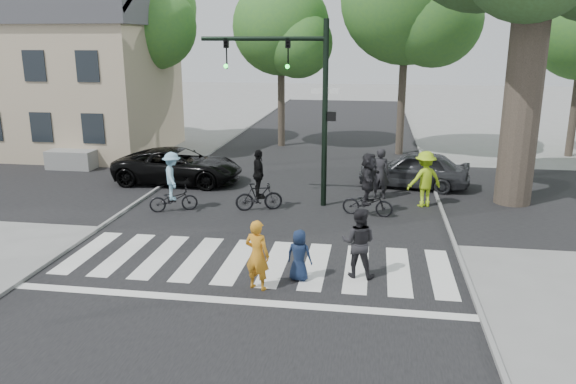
% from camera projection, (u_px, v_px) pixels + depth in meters
% --- Properties ---
extents(ground, '(120.00, 120.00, 0.00)m').
position_uv_depth(ground, '(247.00, 278.00, 13.05)').
color(ground, gray).
rests_on(ground, ground).
extents(road_stem, '(10.00, 70.00, 0.01)m').
position_uv_depth(road_stem, '(282.00, 214.00, 17.82)').
color(road_stem, black).
rests_on(road_stem, ground).
extents(road_cross, '(70.00, 10.00, 0.01)m').
position_uv_depth(road_cross, '(295.00, 190.00, 20.68)').
color(road_cross, black).
rests_on(road_cross, ground).
extents(curb_left, '(0.10, 70.00, 0.10)m').
position_uv_depth(curb_left, '(132.00, 206.00, 18.56)').
color(curb_left, gray).
rests_on(curb_left, ground).
extents(curb_right, '(0.10, 70.00, 0.10)m').
position_uv_depth(curb_right, '(446.00, 221.00, 17.05)').
color(curb_right, gray).
rests_on(curb_right, ground).
extents(crosswalk, '(10.00, 3.85, 0.01)m').
position_uv_depth(crosswalk, '(253.00, 267.00, 13.68)').
color(crosswalk, silver).
rests_on(crosswalk, ground).
extents(traffic_signal, '(4.45, 0.29, 6.00)m').
position_uv_depth(traffic_signal, '(299.00, 87.00, 17.88)').
color(traffic_signal, black).
rests_on(traffic_signal, ground).
extents(bg_tree_0, '(5.46, 5.20, 8.97)m').
position_uv_depth(bg_tree_0, '(53.00, 24.00, 28.74)').
color(bg_tree_0, brown).
rests_on(bg_tree_0, ground).
extents(bg_tree_1, '(6.09, 5.80, 9.80)m').
position_uv_depth(bg_tree_1, '(141.00, 12.00, 27.36)').
color(bg_tree_1, brown).
rests_on(bg_tree_1, ground).
extents(bg_tree_2, '(5.04, 4.80, 8.40)m').
position_uv_depth(bg_tree_2, '(285.00, 31.00, 27.64)').
color(bg_tree_2, brown).
rests_on(bg_tree_2, ground).
extents(bg_tree_3, '(6.30, 6.00, 10.20)m').
position_uv_depth(bg_tree_3, '(414.00, 3.00, 25.15)').
color(bg_tree_3, brown).
rests_on(bg_tree_3, ground).
extents(house, '(8.40, 8.10, 8.82)m').
position_uv_depth(house, '(78.00, 73.00, 27.09)').
color(house, tan).
rests_on(house, ground).
extents(pedestrian_woman, '(0.68, 0.55, 1.61)m').
position_uv_depth(pedestrian_woman, '(257.00, 255.00, 12.30)').
color(pedestrian_woman, orange).
rests_on(pedestrian_woman, ground).
extents(pedestrian_child, '(0.66, 0.50, 1.21)m').
position_uv_depth(pedestrian_child, '(299.00, 255.00, 12.82)').
color(pedestrian_child, '#14213E').
rests_on(pedestrian_child, ground).
extents(pedestrian_adult, '(0.89, 0.74, 1.68)m').
position_uv_depth(pedestrian_adult, '(359.00, 242.00, 12.96)').
color(pedestrian_adult, black).
rests_on(pedestrian_adult, ground).
extents(cyclist_left, '(1.62, 1.14, 1.94)m').
position_uv_depth(cyclist_left, '(173.00, 186.00, 17.94)').
color(cyclist_left, black).
rests_on(cyclist_left, ground).
extents(cyclist_mid, '(1.59, 1.00, 2.00)m').
position_uv_depth(cyclist_mid, '(259.00, 186.00, 18.05)').
color(cyclist_mid, black).
rests_on(cyclist_mid, ground).
extents(cyclist_right, '(1.66, 1.54, 2.02)m').
position_uv_depth(cyclist_right, '(368.00, 188.00, 17.47)').
color(cyclist_right, black).
rests_on(cyclist_right, ground).
extents(car_suv, '(4.88, 2.27, 1.35)m').
position_uv_depth(car_suv, '(179.00, 166.00, 21.57)').
color(car_suv, black).
rests_on(car_suv, ground).
extents(car_grey, '(4.27, 2.25, 1.38)m').
position_uv_depth(car_grey, '(414.00, 169.00, 20.93)').
color(car_grey, '#2E3033').
rests_on(car_grey, ground).
extents(bystander_hivis, '(1.39, 1.16, 1.87)m').
position_uv_depth(bystander_hivis, '(425.00, 179.00, 18.46)').
color(bystander_hivis, '#A1CE1A').
rests_on(bystander_hivis, ground).
extents(bystander_dark, '(0.72, 0.54, 1.78)m').
position_uv_depth(bystander_dark, '(380.00, 173.00, 19.42)').
color(bystander_dark, black).
rests_on(bystander_dark, ground).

